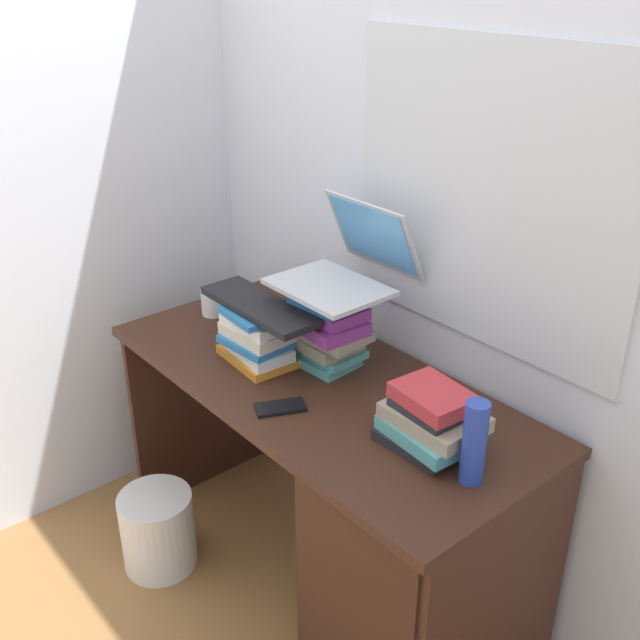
{
  "coord_description": "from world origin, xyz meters",
  "views": [
    {
      "loc": [
        1.44,
        -1.21,
        1.9
      ],
      "look_at": [
        -0.02,
        0.02,
        0.95
      ],
      "focal_mm": 42.27,
      "sensor_mm": 36.0,
      "label": 1
    }
  ],
  "objects_px": {
    "desk": "(395,542)",
    "laptop": "(348,265)",
    "wastebasket": "(158,530)",
    "mug": "(213,302)",
    "book_stack_side": "(430,420)",
    "book_stack_keyboard_riser": "(259,337)",
    "cell_phone": "(280,407)",
    "computer_mouse": "(390,416)",
    "keyboard": "(259,306)",
    "water_bottle": "(474,443)",
    "book_stack_tall": "(329,325)"
  },
  "relations": [
    {
      "from": "laptop",
      "to": "computer_mouse",
      "type": "relative_size",
      "value": 3.39
    },
    {
      "from": "desk",
      "to": "book_stack_tall",
      "type": "distance_m",
      "value": 0.64
    },
    {
      "from": "keyboard",
      "to": "water_bottle",
      "type": "bearing_deg",
      "value": 2.95
    },
    {
      "from": "cell_phone",
      "to": "book_stack_tall",
      "type": "bearing_deg",
      "value": 137.58
    },
    {
      "from": "book_stack_side",
      "to": "cell_phone",
      "type": "bearing_deg",
      "value": -153.75
    },
    {
      "from": "book_stack_side",
      "to": "computer_mouse",
      "type": "xyz_separation_m",
      "value": [
        -0.14,
        0.0,
        -0.06
      ]
    },
    {
      "from": "keyboard",
      "to": "book_stack_side",
      "type": "bearing_deg",
      "value": 6.15
    },
    {
      "from": "wastebasket",
      "to": "book_stack_tall",
      "type": "bearing_deg",
      "value": 53.07
    },
    {
      "from": "computer_mouse",
      "to": "cell_phone",
      "type": "relative_size",
      "value": 0.76
    },
    {
      "from": "laptop",
      "to": "computer_mouse",
      "type": "distance_m",
      "value": 0.47
    },
    {
      "from": "book_stack_keyboard_riser",
      "to": "laptop",
      "type": "bearing_deg",
      "value": 56.54
    },
    {
      "from": "laptop",
      "to": "computer_mouse",
      "type": "bearing_deg",
      "value": -23.77
    },
    {
      "from": "desk",
      "to": "book_stack_keyboard_riser",
      "type": "xyz_separation_m",
      "value": [
        -0.56,
        -0.04,
        0.43
      ]
    },
    {
      "from": "computer_mouse",
      "to": "water_bottle",
      "type": "height_order",
      "value": "water_bottle"
    },
    {
      "from": "desk",
      "to": "book_stack_side",
      "type": "distance_m",
      "value": 0.43
    },
    {
      "from": "laptop",
      "to": "book_stack_side",
      "type": "bearing_deg",
      "value": -17.45
    },
    {
      "from": "book_stack_side",
      "to": "computer_mouse",
      "type": "distance_m",
      "value": 0.15
    },
    {
      "from": "cell_phone",
      "to": "computer_mouse",
      "type": "bearing_deg",
      "value": 63.53
    },
    {
      "from": "book_stack_side",
      "to": "cell_phone",
      "type": "relative_size",
      "value": 1.81
    },
    {
      "from": "computer_mouse",
      "to": "cell_phone",
      "type": "bearing_deg",
      "value": -141.84
    },
    {
      "from": "desk",
      "to": "laptop",
      "type": "relative_size",
      "value": 3.98
    },
    {
      "from": "wastebasket",
      "to": "mug",
      "type": "bearing_deg",
      "value": 113.76
    },
    {
      "from": "book_stack_keyboard_riser",
      "to": "laptop",
      "type": "xyz_separation_m",
      "value": [
        0.15,
        0.22,
        0.22
      ]
    },
    {
      "from": "keyboard",
      "to": "wastebasket",
      "type": "distance_m",
      "value": 0.89
    },
    {
      "from": "computer_mouse",
      "to": "book_stack_tall",
      "type": "bearing_deg",
      "value": 166.81
    },
    {
      "from": "book_stack_side",
      "to": "keyboard",
      "type": "relative_size",
      "value": 0.58
    },
    {
      "from": "desk",
      "to": "book_stack_tall",
      "type": "height_order",
      "value": "book_stack_tall"
    },
    {
      "from": "cell_phone",
      "to": "desk",
      "type": "bearing_deg",
      "value": 52.3
    },
    {
      "from": "book_stack_keyboard_riser",
      "to": "keyboard",
      "type": "distance_m",
      "value": 0.1
    },
    {
      "from": "desk",
      "to": "book_stack_tall",
      "type": "xyz_separation_m",
      "value": [
        -0.42,
        0.11,
        0.48
      ]
    },
    {
      "from": "mug",
      "to": "water_bottle",
      "type": "relative_size",
      "value": 0.55
    },
    {
      "from": "water_bottle",
      "to": "book_stack_keyboard_riser",
      "type": "bearing_deg",
      "value": -176.81
    },
    {
      "from": "book_stack_tall",
      "to": "book_stack_side",
      "type": "height_order",
      "value": "book_stack_tall"
    },
    {
      "from": "book_stack_keyboard_riser",
      "to": "keyboard",
      "type": "bearing_deg",
      "value": 72.17
    },
    {
      "from": "wastebasket",
      "to": "laptop",
      "type": "bearing_deg",
      "value": 56.56
    },
    {
      "from": "book_stack_tall",
      "to": "cell_phone",
      "type": "bearing_deg",
      "value": -67.78
    },
    {
      "from": "mug",
      "to": "cell_phone",
      "type": "distance_m",
      "value": 0.65
    },
    {
      "from": "computer_mouse",
      "to": "mug",
      "type": "relative_size",
      "value": 0.88
    },
    {
      "from": "book_stack_side",
      "to": "book_stack_keyboard_riser",
      "type": "bearing_deg",
      "value": -173.54
    },
    {
      "from": "desk",
      "to": "book_stack_side",
      "type": "bearing_deg",
      "value": 23.05
    },
    {
      "from": "book_stack_keyboard_riser",
      "to": "book_stack_side",
      "type": "bearing_deg",
      "value": 6.46
    },
    {
      "from": "keyboard",
      "to": "cell_phone",
      "type": "distance_m",
      "value": 0.33
    },
    {
      "from": "desk",
      "to": "wastebasket",
      "type": "bearing_deg",
      "value": -155.43
    },
    {
      "from": "computer_mouse",
      "to": "laptop",
      "type": "bearing_deg",
      "value": 156.23
    },
    {
      "from": "book_stack_keyboard_riser",
      "to": "computer_mouse",
      "type": "distance_m",
      "value": 0.5
    },
    {
      "from": "desk",
      "to": "laptop",
      "type": "height_order",
      "value": "laptop"
    },
    {
      "from": "desk",
      "to": "laptop",
      "type": "xyz_separation_m",
      "value": [
        -0.41,
        0.18,
        0.65
      ]
    },
    {
      "from": "desk",
      "to": "computer_mouse",
      "type": "bearing_deg",
      "value": 157.39
    },
    {
      "from": "keyboard",
      "to": "water_bottle",
      "type": "height_order",
      "value": "water_bottle"
    },
    {
      "from": "water_bottle",
      "to": "wastebasket",
      "type": "relative_size",
      "value": 0.77
    }
  ]
}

